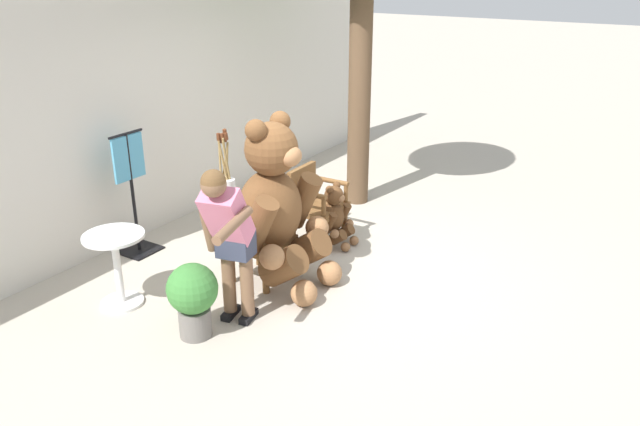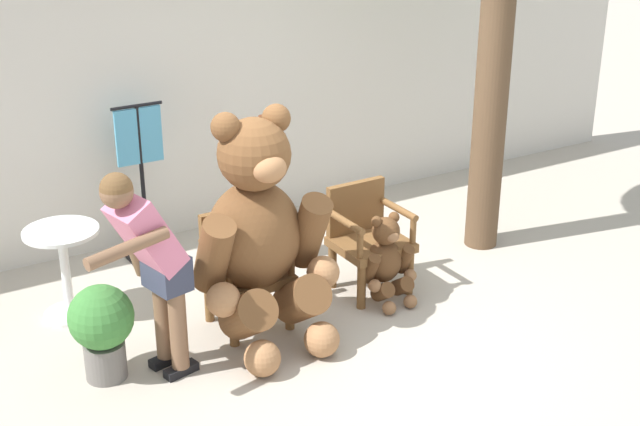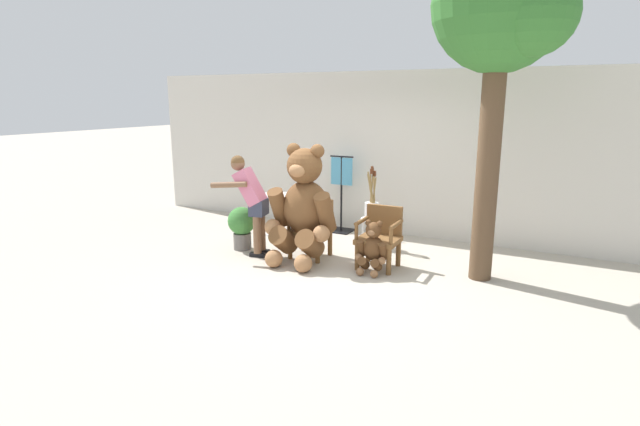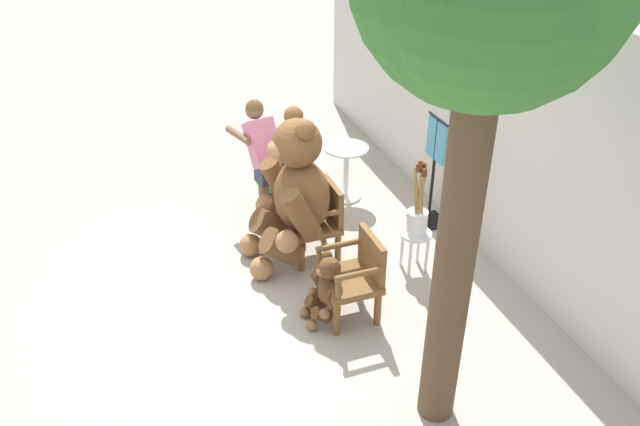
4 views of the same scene
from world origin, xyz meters
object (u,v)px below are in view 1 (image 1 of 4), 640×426
object	(u,v)px
wooden_chair_right	(314,202)
white_stool	(227,209)
round_side_table	(117,261)
teddy_bear_large	(277,206)
potted_plant	(193,295)
brush_bucket	(226,184)
person_visitor	(228,232)
teddy_bear_small	(335,216)
clothing_display_stand	(132,191)
wooden_chair_left	(256,236)

from	to	relation	value
wooden_chair_right	white_stool	bearing A→B (deg)	118.71
round_side_table	teddy_bear_large	bearing A→B (deg)	-42.60
wooden_chair_right	potted_plant	xyz separation A→B (m)	(-2.24, -0.20, -0.07)
brush_bucket	round_side_table	distance (m)	1.74
teddy_bear_large	person_visitor	size ratio (longest dim) A/B	1.13
person_visitor	brush_bucket	distance (m)	1.93
teddy_bear_small	brush_bucket	world-z (taller)	brush_bucket
wooden_chair_right	teddy_bear_large	xyz separation A→B (m)	(-1.09, -0.27, 0.38)
clothing_display_stand	teddy_bear_large	bearing A→B (deg)	-82.94
wooden_chair_right	round_side_table	distance (m)	2.34
wooden_chair_right	round_side_table	bearing A→B (deg)	161.03
wooden_chair_left	clothing_display_stand	world-z (taller)	clothing_display_stand
wooden_chair_left	teddy_bear_small	distance (m)	1.13
wooden_chair_left	person_visitor	distance (m)	1.02
wooden_chair_left	wooden_chair_right	xyz separation A→B (m)	(1.09, -0.00, 0.00)
wooden_chair_left	wooden_chair_right	distance (m)	1.09
teddy_bear_small	person_visitor	distance (m)	2.01
white_stool	wooden_chair_right	bearing A→B (deg)	-61.29
wooden_chair_left	person_visitor	world-z (taller)	person_visitor
teddy_bear_large	brush_bucket	size ratio (longest dim) A/B	2.02
brush_bucket	round_side_table	xyz separation A→B (m)	(-1.72, -0.13, -0.22)
teddy_bear_large	person_visitor	xyz separation A→B (m)	(-0.84, -0.10, 0.06)
brush_bucket	round_side_table	world-z (taller)	brush_bucket
wooden_chair_right	round_side_table	world-z (taller)	wooden_chair_right
teddy_bear_large	brush_bucket	world-z (taller)	teddy_bear_large
clothing_display_stand	potted_plant	bearing A→B (deg)	-118.68
teddy_bear_large	brush_bucket	distance (m)	1.32
potted_plant	wooden_chair_left	bearing A→B (deg)	10.07
round_side_table	potted_plant	xyz separation A→B (m)	(-0.03, -0.96, -0.05)
wooden_chair_right	potted_plant	size ratio (longest dim) A/B	1.26
white_stool	wooden_chair_left	bearing A→B (deg)	-124.02
teddy_bear_large	round_side_table	size ratio (longest dim) A/B	2.39
white_stool	round_side_table	world-z (taller)	round_side_table
teddy_bear_large	round_side_table	bearing A→B (deg)	137.40
wooden_chair_right	clothing_display_stand	xyz separation A→B (m)	(-1.31, 1.50, 0.26)
wooden_chair_left	round_side_table	distance (m)	1.36
wooden_chair_left	potted_plant	size ratio (longest dim) A/B	1.26
brush_bucket	potted_plant	size ratio (longest dim) A/B	1.25
potted_plant	clothing_display_stand	distance (m)	1.97
wooden_chair_right	potted_plant	bearing A→B (deg)	-174.79
teddy_bear_small	clothing_display_stand	xyz separation A→B (m)	(-1.31, 1.78, 0.36)
white_stool	teddy_bear_small	bearing A→B (deg)	-67.33
wooden_chair_right	clothing_display_stand	world-z (taller)	clothing_display_stand
wooden_chair_right	potted_plant	distance (m)	2.25
person_visitor	potted_plant	bearing A→B (deg)	151.85
teddy_bear_large	person_visitor	bearing A→B (deg)	-173.43
white_stool	clothing_display_stand	world-z (taller)	clothing_display_stand
person_visitor	clothing_display_stand	bearing A→B (deg)	71.63
white_stool	brush_bucket	xyz separation A→B (m)	(0.00, -0.00, 0.31)
teddy_bear_large	person_visitor	world-z (taller)	teddy_bear_large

